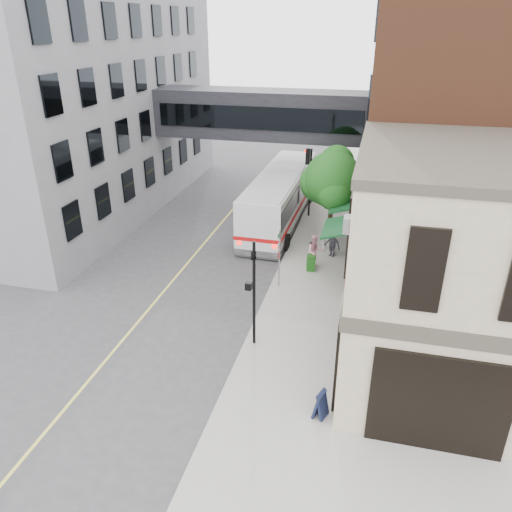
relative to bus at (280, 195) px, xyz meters
The scene contains 17 objects.
ground 15.97m from the bus, 85.22° to the right, with size 120.00×120.00×0.00m, color #38383A.
sidewalk_main 4.16m from the bus, 28.55° to the right, with size 4.00×60.00×0.15m, color gray.
corner_building 17.39m from the bus, 53.29° to the right, with size 10.19×8.12×8.45m.
brick_building 12.46m from the bus, ahead, with size 13.76×18.00×14.00m.
opposite_building 16.51m from the bus, behind, with size 14.00×24.00×14.00m, color slate.
skyway_bridge 5.44m from the bus, 127.43° to the left, with size 14.00×3.18×3.00m.
traffic_signal_near 13.96m from the bus, 83.02° to the right, with size 0.44×0.22×4.60m.
traffic_signal_far 2.50m from the bus, 37.00° to the left, with size 0.53×0.28×4.50m.
street_sign_pole 8.97m from the bus, 78.99° to the right, with size 0.08×0.75×3.00m.
street_tree 4.84m from the bus, 36.37° to the right, with size 3.80×3.20×5.60m.
lane_marking 7.11m from the bus, 122.35° to the right, with size 0.12×40.00×0.01m, color #D8CC4C.
bus is the anchor object (origin of this frame).
pedestrian_a 5.46m from the bus, 49.74° to the right, with size 0.69×0.46×1.90m, color white.
pedestrian_b 7.13m from the bus, 63.77° to the right, with size 0.88×0.69×1.82m, color #D18796.
pedestrian_c 6.25m from the bus, 50.90° to the right, with size 1.00×0.58×1.55m, color #23222A.
newspaper_box 7.53m from the bus, 66.08° to the right, with size 0.43×0.38×0.86m, color #154E11.
sandwich_board 18.02m from the bus, 74.32° to the right, with size 0.35×0.55×0.97m, color black.
Camera 1 is at (4.52, -14.32, 12.05)m, focal length 35.00 mm.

